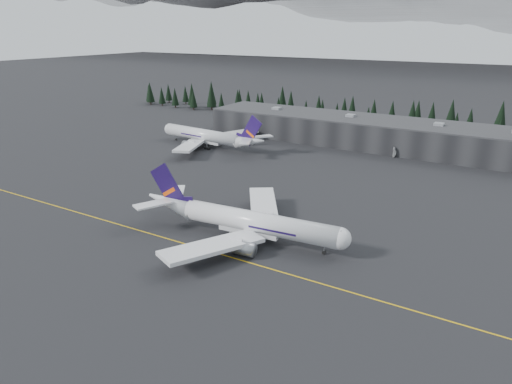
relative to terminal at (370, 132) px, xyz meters
The scene contains 9 objects.
ground 125.16m from the terminal, 90.00° to the right, with size 1400.00×1400.00×0.00m, color black.
taxiline 127.16m from the terminal, 90.00° to the right, with size 400.00×0.40×0.02m, color gold.
terminal is the anchor object (origin of this frame).
treeline 37.02m from the terminal, 90.00° to the left, with size 360.00×20.00×15.00m, color black.
mountain_ridge 875.02m from the terminal, 90.00° to the left, with size 4400.00×900.00×420.00m, color white, non-canonical shape.
jet_main 115.94m from the terminal, 88.97° to the right, with size 59.82×55.03×17.59m.
jet_parked 74.81m from the terminal, 146.11° to the right, with size 60.24×55.40×17.72m.
gse_vehicle_a 56.44m from the terminal, 148.95° to the right, with size 2.54×5.51×1.53m, color silver.
gse_vehicle_b 23.31m from the terminal, 44.46° to the right, with size 1.87×4.64×1.58m, color #B8B8BA.
Camera 1 is at (61.92, -84.01, 53.00)m, focal length 32.00 mm.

